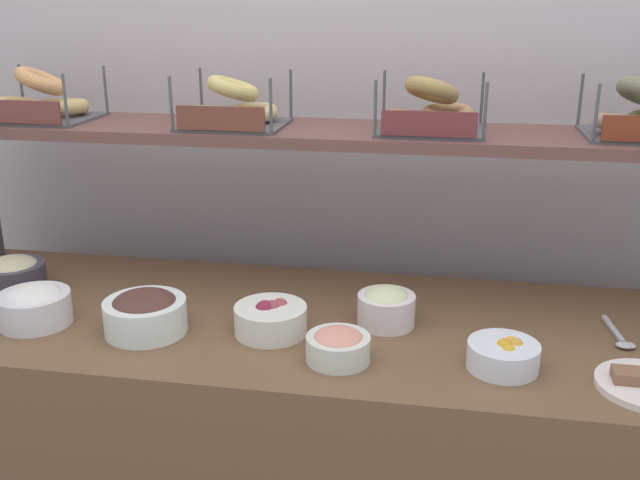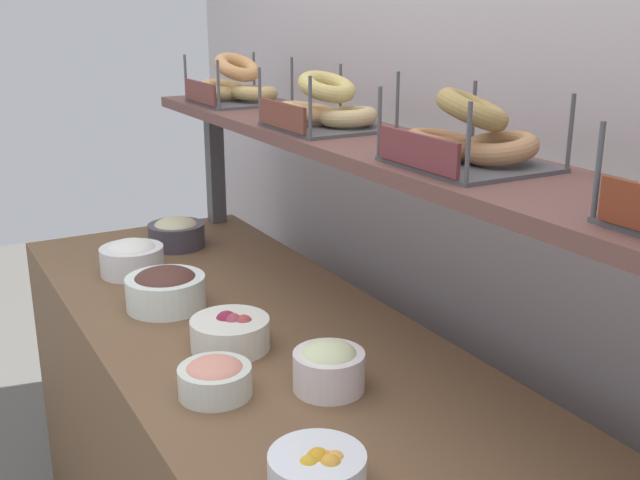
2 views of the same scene
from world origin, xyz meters
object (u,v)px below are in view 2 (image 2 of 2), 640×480
at_px(bowl_cream_cheese, 132,257).
at_px(bowl_beet_salad, 231,332).
at_px(bagel_basket_sesame, 237,87).
at_px(bowl_chocolate_spread, 166,288).
at_px(bowl_scallion_spread, 329,366).
at_px(bagel_basket_everything, 469,140).
at_px(bagel_basket_plain, 325,109).
at_px(bowl_lox_spread, 215,378).
at_px(bowl_fruit_salad, 318,470).
at_px(bowl_tuna_salad, 176,233).

distance_m(bowl_cream_cheese, bowl_beet_salad, 0.58).
bearing_deg(bagel_basket_sesame, bowl_chocolate_spread, -41.95).
bearing_deg(bowl_scallion_spread, bowl_cream_cheese, -170.36).
bearing_deg(bowl_cream_cheese, bowl_chocolate_spread, 0.43).
relative_size(bowl_chocolate_spread, bagel_basket_everything, 0.70).
bearing_deg(bowl_chocolate_spread, bagel_basket_plain, 72.79).
distance_m(bagel_basket_sesame, bagel_basket_plain, 0.55).
xyz_separation_m(bowl_lox_spread, bagel_basket_sesame, (-0.91, 0.45, 0.44)).
bearing_deg(bowl_beet_salad, bagel_basket_everything, 45.39).
relative_size(bowl_lox_spread, bowl_fruit_salad, 0.92).
xyz_separation_m(bowl_lox_spread, bowl_tuna_salad, (-0.93, 0.25, 0.01)).
relative_size(bowl_lox_spread, bowl_scallion_spread, 1.01).
bearing_deg(bowl_tuna_salad, bowl_chocolate_spread, -22.06).
xyz_separation_m(bowl_fruit_salad, bagel_basket_plain, (-0.71, 0.41, 0.45)).
distance_m(bowl_chocolate_spread, bagel_basket_sesame, 0.73).
height_order(bowl_tuna_salad, bowl_scallion_spread, bowl_scallion_spread).
distance_m(bowl_lox_spread, bowl_tuna_salad, 0.96).
relative_size(bowl_fruit_salad, bagel_basket_plain, 0.57).
distance_m(bowl_chocolate_spread, bowl_tuna_salad, 0.50).
distance_m(bowl_chocolate_spread, bowl_beet_salad, 0.30).
bearing_deg(bowl_lox_spread, bowl_fruit_salad, 4.46).
height_order(bowl_tuna_salad, bowl_fruit_salad, bowl_tuna_salad).
bearing_deg(bagel_basket_everything, bowl_beet_salad, -134.61).
distance_m(bowl_beet_salad, bowl_scallion_spread, 0.28).
bearing_deg(bagel_basket_sesame, bowl_tuna_salad, -96.96).
height_order(bowl_beet_salad, bowl_fruit_salad, bowl_beet_salad).
bearing_deg(bowl_tuna_salad, bowl_beet_salad, -10.46).
xyz_separation_m(bowl_cream_cheese, bowl_lox_spread, (0.76, -0.06, -0.01)).
relative_size(bowl_tuna_salad, bagel_basket_everything, 0.62).
xyz_separation_m(bowl_cream_cheese, bowl_tuna_salad, (-0.18, 0.19, -0.00)).
distance_m(bowl_beet_salad, bowl_tuna_salad, 0.77).
distance_m(bowl_cream_cheese, bowl_scallion_spread, 0.85).
bearing_deg(bowl_scallion_spread, bowl_lox_spread, -113.30).
height_order(bowl_chocolate_spread, bagel_basket_plain, bagel_basket_plain).
bearing_deg(bowl_fruit_salad, bowl_cream_cheese, 178.43).
xyz_separation_m(bowl_tuna_salad, bagel_basket_everything, (1.09, 0.21, 0.43)).
bearing_deg(bowl_scallion_spread, bowl_chocolate_spread, -165.82).
bearing_deg(bagel_basket_everything, bowl_scallion_spread, -106.70).
relative_size(bowl_beet_salad, bagel_basket_everything, 0.62).
relative_size(bowl_scallion_spread, bagel_basket_everything, 0.51).
bearing_deg(bowl_lox_spread, bagel_basket_plain, 128.57).
xyz_separation_m(bowl_cream_cheese, bowl_scallion_spread, (0.84, 0.14, -0.00)).
bearing_deg(bowl_scallion_spread, bagel_basket_everything, 73.30).
xyz_separation_m(bowl_scallion_spread, bagel_basket_plain, (-0.44, 0.24, 0.43)).
xyz_separation_m(bowl_chocolate_spread, bowl_beet_salad, (0.29, 0.05, -0.01)).
height_order(bowl_scallion_spread, bagel_basket_plain, bagel_basket_plain).
relative_size(bowl_chocolate_spread, bowl_beet_salad, 1.13).
xyz_separation_m(bowl_chocolate_spread, bowl_scallion_spread, (0.56, 0.14, -0.00)).
relative_size(bowl_cream_cheese, bowl_tuna_salad, 1.01).
distance_m(bowl_lox_spread, bagel_basket_everything, 0.65).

